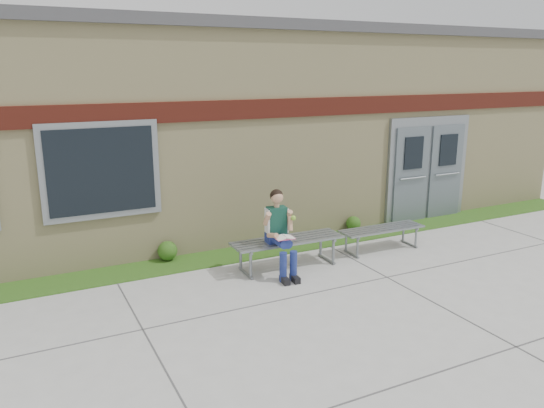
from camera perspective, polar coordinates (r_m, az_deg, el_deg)
ground at (r=8.02m, az=8.85°, el=-10.23°), size 80.00×80.00×0.00m
grass_strip at (r=10.09m, az=0.29°, el=-4.77°), size 16.00×0.80×0.02m
school_building at (r=12.70m, az=-6.71°, el=8.79°), size 16.20×6.22×4.20m
bench_left at (r=9.06m, az=1.70°, el=-4.48°), size 1.96×0.59×0.51m
bench_right at (r=10.13m, az=11.72°, el=-3.06°), size 1.67×0.50×0.43m
girl at (r=8.65m, az=0.86°, el=-2.88°), size 0.48×0.84×1.41m
shrub_mid at (r=9.57m, az=-11.18°, el=-4.96°), size 0.35×0.35×0.35m
shrub_east at (r=11.22m, az=8.75°, el=-2.08°), size 0.30×0.30×0.30m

